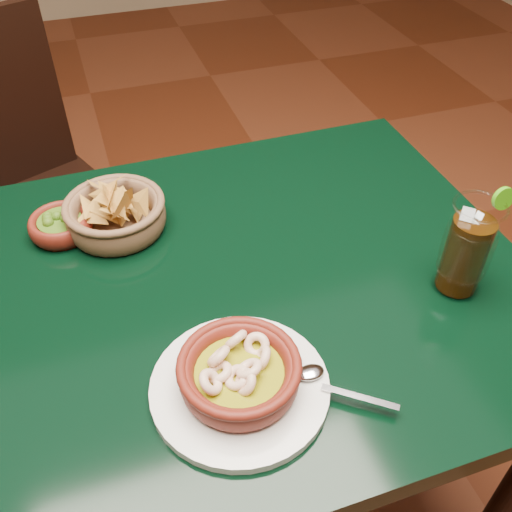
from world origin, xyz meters
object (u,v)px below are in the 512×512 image
object	(u,v)px
dining_chair	(24,194)
shrimp_plate	(240,376)
cola_drink	(467,249)
dining_table	(175,334)
chip_basket	(116,214)

from	to	relation	value
dining_chair	shrimp_plate	distance (m)	1.00
shrimp_plate	cola_drink	bearing A→B (deg)	11.28
dining_table	chip_basket	distance (m)	0.24
dining_chair	chip_basket	distance (m)	0.61
dining_chair	cola_drink	xyz separation A→B (m)	(0.70, -0.84, 0.31)
dining_chair	shrimp_plate	size ratio (longest dim) A/B	3.06
dining_chair	chip_basket	bearing A→B (deg)	-67.82
shrimp_plate	dining_table	bearing A→B (deg)	104.39
dining_table	cola_drink	bearing A→B (deg)	-16.32
dining_table	cola_drink	world-z (taller)	cola_drink
dining_chair	chip_basket	size ratio (longest dim) A/B	4.48
chip_basket	cola_drink	bearing A→B (deg)	-33.17
shrimp_plate	dining_chair	bearing A→B (deg)	108.94
dining_chair	dining_table	bearing A→B (deg)	-69.77
dining_table	chip_basket	size ratio (longest dim) A/B	5.68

